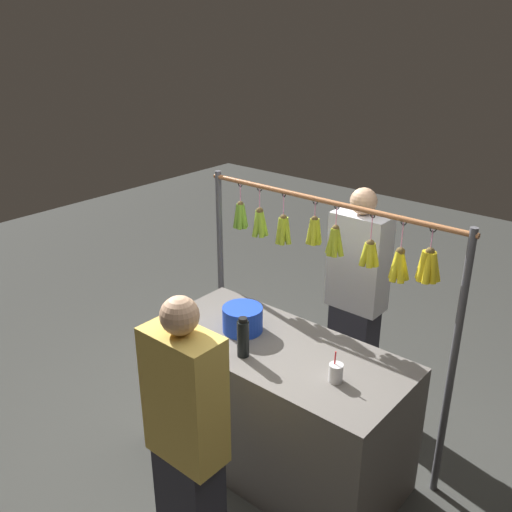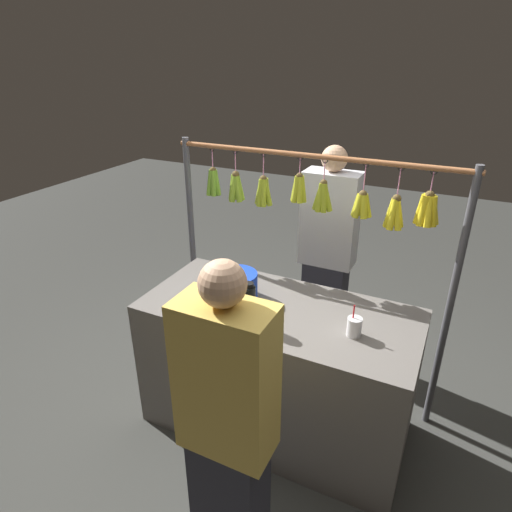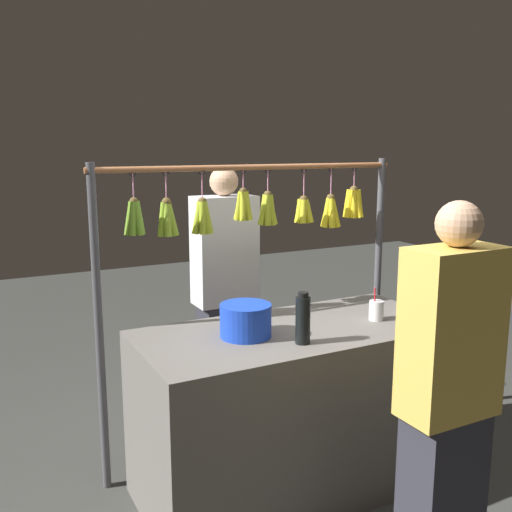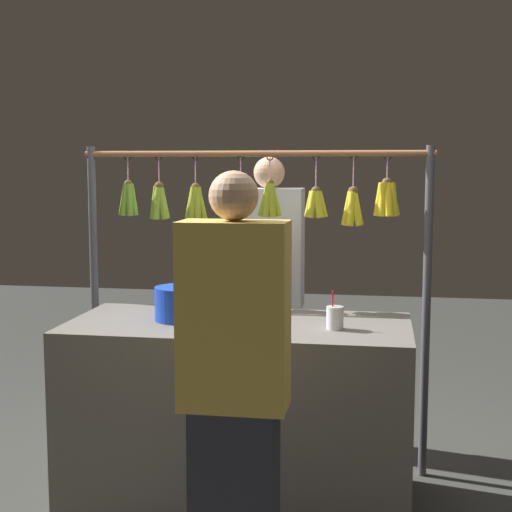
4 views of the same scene
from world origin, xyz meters
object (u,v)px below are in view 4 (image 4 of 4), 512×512
(water_bottle, at_px, (210,305))
(drink_cup, at_px, (335,318))
(vendor_person, at_px, (269,301))
(customer_person, at_px, (234,399))
(blue_bucket, at_px, (181,304))

(water_bottle, relative_size, drink_cup, 1.40)
(water_bottle, height_order, vendor_person, vendor_person)
(water_bottle, xyz_separation_m, drink_cup, (-0.55, -0.13, -0.07))
(vendor_person, bearing_deg, customer_person, 94.61)
(customer_person, bearing_deg, drink_cup, -110.53)
(drink_cup, bearing_deg, water_bottle, 13.76)
(vendor_person, bearing_deg, blue_bucket, 71.70)
(drink_cup, distance_m, vendor_person, 1.08)
(water_bottle, xyz_separation_m, vendor_person, (-0.10, -1.11, -0.17))
(water_bottle, xyz_separation_m, blue_bucket, (0.19, -0.22, -0.04))
(water_bottle, bearing_deg, customer_person, 109.72)
(blue_bucket, xyz_separation_m, vendor_person, (-0.30, -0.89, -0.14))
(blue_bucket, height_order, drink_cup, drink_cup)
(water_bottle, bearing_deg, vendor_person, -95.18)
(blue_bucket, distance_m, vendor_person, 0.95)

